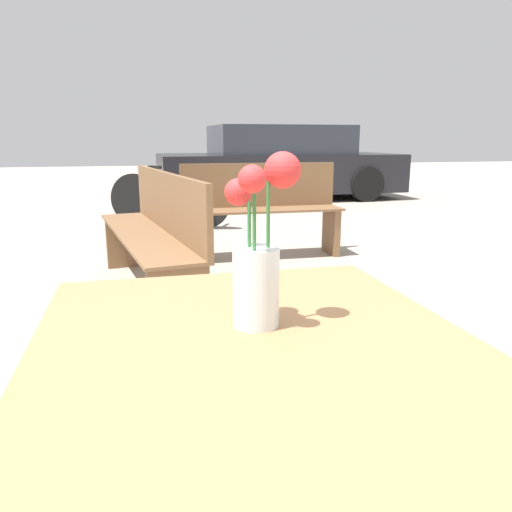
% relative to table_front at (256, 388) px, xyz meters
% --- Properties ---
extents(table_front, '(0.81, 0.96, 0.71)m').
position_rel_table_front_xyz_m(table_front, '(0.00, 0.00, 0.00)').
color(table_front, '#9E7047').
rests_on(table_front, ground_plane).
extents(flower_vase, '(0.14, 0.13, 0.34)m').
position_rel_table_front_xyz_m(flower_vase, '(0.02, 0.08, 0.22)').
color(flower_vase, silver).
rests_on(flower_vase, table_front).
extents(bench_near, '(0.67, 1.95, 0.85)m').
position_rel_table_front_xyz_m(bench_near, '(-0.09, 2.57, -0.14)').
color(bench_near, brown).
rests_on(bench_near, ground_plane).
extents(bench_far, '(1.45, 0.36, 0.85)m').
position_rel_table_front_xyz_m(bench_far, '(0.90, 3.59, -0.16)').
color(bench_far, brown).
rests_on(bench_far, ground_plane).
extents(bicycle, '(1.41, 0.80, 0.75)m').
position_rel_table_front_xyz_m(bicycle, '(0.17, 5.37, -0.27)').
color(bicycle, black).
rests_on(bicycle, ground_plane).
extents(parked_car, '(4.30, 1.97, 1.29)m').
position_rel_table_front_xyz_m(parked_car, '(2.32, 8.01, 0.00)').
color(parked_car, black).
rests_on(parked_car, ground_plane).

